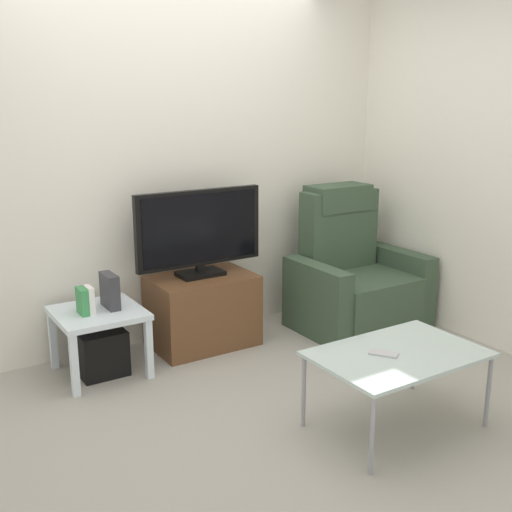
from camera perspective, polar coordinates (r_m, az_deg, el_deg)
ground_plane at (r=3.92m, az=-0.55°, el=-12.25°), size 6.40×6.40×0.00m
wall_back at (r=4.52m, az=-8.24°, el=8.46°), size 6.40×0.06×2.60m
wall_side at (r=4.79m, az=19.11°, el=8.15°), size 0.06×4.48×2.60m
tv_stand at (r=4.53m, az=-4.89°, el=-4.96°), size 0.72×0.49×0.52m
television at (r=4.39m, az=-5.17°, el=2.30°), size 0.95×0.20×0.61m
recliner_armchair at (r=4.94m, az=8.89°, el=-2.03°), size 0.98×0.78×1.08m
side_table at (r=4.15m, az=-14.17°, el=-5.69°), size 0.54×0.54×0.43m
subwoofer_box at (r=4.23m, az=-13.99°, el=-8.43°), size 0.30×0.30×0.30m
book_leftmost at (r=4.05m, az=-15.55°, el=-4.00°), size 0.05×0.13×0.17m
book_middle at (r=4.07m, az=-14.95°, el=-3.87°), size 0.04×0.12×0.17m
game_console at (r=4.13m, az=-13.18°, el=-3.11°), size 0.07×0.20×0.23m
coffee_table at (r=3.46m, az=12.82°, el=-8.97°), size 0.90×0.60×0.43m
cell_phone at (r=3.40m, az=11.55°, el=-8.70°), size 0.14×0.16×0.01m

